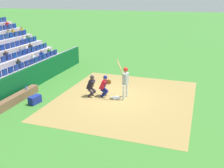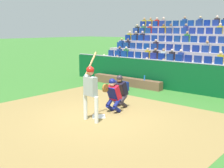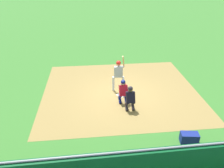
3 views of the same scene
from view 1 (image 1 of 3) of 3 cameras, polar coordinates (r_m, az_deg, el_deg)
The scene contains 10 objects.
ground_plane at distance 15.13m, azimuth 0.90°, elevation -3.02°, with size 160.00×160.00×0.00m, color #38752C.
infield_dirt_patch at distance 15.00m, azimuth 2.72°, elevation -3.22°, with size 8.65×7.50×0.01m, color olive.
home_plate_marker at distance 15.13m, azimuth 0.90°, elevation -2.97°, with size 0.44×0.44×0.02m, color white.
batter_at_plate at distance 14.71m, azimuth 2.89°, elevation 1.07°, with size 0.69×0.61×2.27m.
catcher_crouching at distance 15.12m, azimuth -1.63°, elevation -0.14°, with size 0.47×0.72×1.29m.
home_plate_umpire at distance 15.18m, azimuth -4.46°, elevation -0.16°, with size 0.46×0.46×1.30m.
dugout_wall at distance 17.26m, azimuth -17.01°, elevation 1.42°, with size 13.54×0.24×1.47m.
dugout_bench at distance 15.13m, azimuth -20.72°, elevation -3.42°, with size 4.32×0.40×0.44m, color brown.
water_bottle_on_bench at distance 15.87m, azimuth -18.07°, elevation -0.76°, with size 0.07×0.07×0.24m, color blue.
equipment_duffel_bag at distance 14.91m, azimuth -16.30°, elevation -3.27°, with size 0.70×0.36×0.43m, color navy.
Camera 1 is at (13.43, 4.11, 5.64)m, focal length 42.38 mm.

